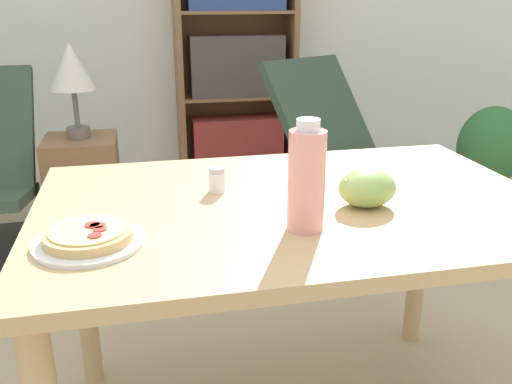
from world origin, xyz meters
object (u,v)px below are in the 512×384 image
lounge_chair_far (340,176)px  bookshelf (236,62)px  pizza_on_plate (89,237)px  grape_bunch (367,188)px  potted_plant_floor (491,152)px  drink_bottle (306,179)px  side_table (86,192)px  salt_shaker (217,180)px  table_lamp (72,71)px

lounge_chair_far → bookshelf: (-0.39, 0.98, 0.50)m
pizza_on_plate → bookshelf: 2.66m
grape_bunch → lounge_chair_far: size_ratio=0.15×
pizza_on_plate → potted_plant_floor: size_ratio=0.38×
drink_bottle → side_table: size_ratio=0.43×
salt_shaker → table_lamp: table_lamp is taller
potted_plant_floor → salt_shaker: bearing=-141.8°
pizza_on_plate → side_table: bearing=96.3°
potted_plant_floor → table_lamp: bearing=-177.1°
salt_shaker → side_table: (-0.48, 1.35, -0.48)m
grape_bunch → table_lamp: table_lamp is taller
pizza_on_plate → grape_bunch: size_ratio=1.61×
potted_plant_floor → grape_bunch: bearing=-132.9°
pizza_on_plate → side_table: pizza_on_plate is taller
side_table → table_lamp: bearing=116.6°
side_table → table_lamp: (-0.00, 0.00, 0.59)m
pizza_on_plate → salt_shaker: (0.30, 0.26, 0.02)m
salt_shaker → bookshelf: (0.46, 2.29, 0.03)m
grape_bunch → bookshelf: 2.47m
lounge_chair_far → grape_bunch: bearing=-136.6°
grape_bunch → side_table: bearing=118.0°
salt_shaker → side_table: salt_shaker is taller
grape_bunch → drink_bottle: size_ratio=0.58×
salt_shaker → potted_plant_floor: salt_shaker is taller
pizza_on_plate → side_table: size_ratio=0.41×
grape_bunch → side_table: size_ratio=0.25×
lounge_chair_far → potted_plant_floor: bearing=-18.6°
lounge_chair_far → bookshelf: bookshelf is taller
salt_shaker → bookshelf: bearing=78.7°
pizza_on_plate → grape_bunch: grape_bunch is taller
salt_shaker → potted_plant_floor: 2.41m
lounge_chair_far → bookshelf: 1.17m
salt_shaker → grape_bunch: bearing=-27.9°
pizza_on_plate → drink_bottle: (0.45, -0.02, 0.10)m
salt_shaker → drink_bottle: bearing=-61.1°
drink_bottle → potted_plant_floor: drink_bottle is taller
lounge_chair_far → side_table: lounge_chair_far is taller
pizza_on_plate → bookshelf: bearing=73.4°
salt_shaker → lounge_chair_far: (0.85, 1.31, -0.47)m
salt_shaker → side_table: size_ratio=0.12×
bookshelf → table_lamp: (-0.94, -0.95, 0.09)m
table_lamp → potted_plant_floor: 2.41m
salt_shaker → bookshelf: bookshelf is taller
grape_bunch → salt_shaker: grape_bunch is taller
bookshelf → side_table: 1.42m
pizza_on_plate → grape_bunch: bearing=7.2°
table_lamp → potted_plant_floor: table_lamp is taller
bookshelf → drink_bottle: bearing=-96.8°
grape_bunch → side_table: (-0.81, 1.52, -0.49)m
table_lamp → side_table: bearing=-63.4°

